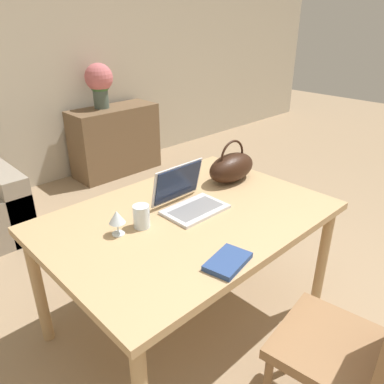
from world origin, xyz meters
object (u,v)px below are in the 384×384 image
Objects in this scene: drinking_glass at (141,216)px; wine_glass at (117,218)px; handbag at (232,167)px; laptop at (187,197)px; chair at (357,341)px; flower_vase at (99,82)px.

wine_glass is at bearing 170.12° from drinking_glass.
handbag reaches higher than drinking_glass.
laptop is 0.43m from wine_glass.
chair is 2.03× the size of flower_vase.
flower_vase reaches higher than drinking_glass.
laptop is at bearing -171.35° from handbag.
flower_vase is at bearing 78.93° from handbag.
handbag is 0.75× the size of flower_vase.
chair is at bearing -105.15° from flower_vase.
wine_glass reaches higher than drinking_glass.
chair is at bearing -73.61° from drinking_glass.
flower_vase is at bearing 60.12° from wine_glass.
flower_vase is at bearing 67.08° from chair.
wine_glass is at bearing 177.10° from laptop.
laptop is 2.62× the size of wine_glass.
laptop reaches higher than chair.
handbag reaches higher than laptop.
laptop is 0.45m from handbag.
laptop reaches higher than drinking_glass.
chair is 1.03m from laptop.
drinking_glass is at bearing -117.25° from flower_vase.
flower_vase reaches higher than chair.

